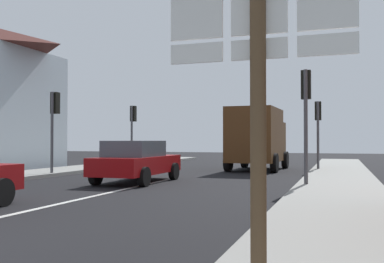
% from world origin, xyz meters
% --- Properties ---
extents(ground_plane, '(80.00, 80.00, 0.00)m').
position_xyz_m(ground_plane, '(0.00, 10.00, 0.00)').
color(ground_plane, black).
extents(sidewalk_right, '(2.53, 44.00, 0.14)m').
position_xyz_m(sidewalk_right, '(6.15, 8.00, 0.07)').
color(sidewalk_right, gray).
rests_on(sidewalk_right, ground).
extents(lane_centre_stripe, '(0.16, 12.00, 0.01)m').
position_xyz_m(lane_centre_stripe, '(0.00, 6.00, 0.01)').
color(lane_centre_stripe, silver).
rests_on(lane_centre_stripe, ground).
extents(sedan_far, '(1.99, 4.21, 1.47)m').
position_xyz_m(sedan_far, '(-0.64, 10.12, 0.76)').
color(sedan_far, maroon).
rests_on(sedan_far, ground).
extents(delivery_truck, '(2.59, 5.05, 3.05)m').
position_xyz_m(delivery_truck, '(2.25, 17.93, 1.65)').
color(delivery_truck, '#4C2D14').
rests_on(delivery_truck, ground).
extents(route_sign_post, '(1.66, 0.14, 3.20)m').
position_xyz_m(route_sign_post, '(5.51, -0.21, 2.00)').
color(route_sign_post, brown).
rests_on(route_sign_post, ground).
extents(traffic_light_far_right, '(0.30, 0.49, 3.36)m').
position_xyz_m(traffic_light_far_right, '(5.18, 18.04, 2.49)').
color(traffic_light_far_right, '#47474C').
rests_on(traffic_light_far_right, ground).
extents(traffic_light_far_left, '(0.30, 0.49, 3.49)m').
position_xyz_m(traffic_light_far_left, '(-5.18, 19.04, 2.58)').
color(traffic_light_far_left, '#47474C').
rests_on(traffic_light_far_left, ground).
extents(traffic_light_near_left, '(0.30, 0.49, 3.51)m').
position_xyz_m(traffic_light_near_left, '(-5.18, 11.64, 2.60)').
color(traffic_light_near_left, '#47474C').
rests_on(traffic_light_near_left, ground).
extents(traffic_light_near_right, '(0.30, 0.49, 3.68)m').
position_xyz_m(traffic_light_near_right, '(5.18, 10.15, 2.72)').
color(traffic_light_near_right, '#47474C').
rests_on(traffic_light_near_right, ground).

